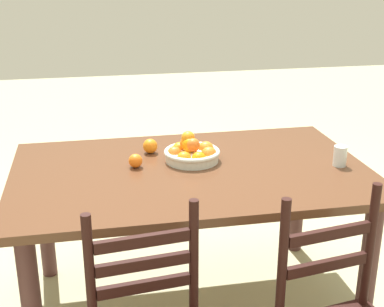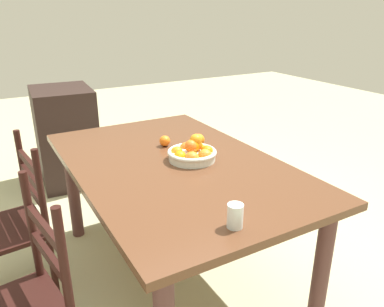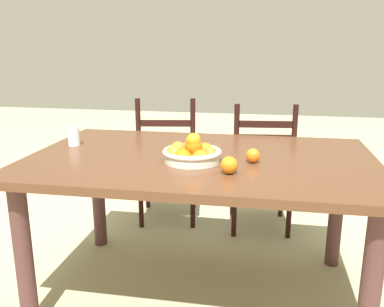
{
  "view_description": "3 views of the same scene",
  "coord_description": "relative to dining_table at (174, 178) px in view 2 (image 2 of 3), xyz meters",
  "views": [
    {
      "loc": [
        0.47,
        2.42,
        1.75
      ],
      "look_at": [
        -0.03,
        -0.1,
        0.81
      ],
      "focal_mm": 50.61,
      "sensor_mm": 36.0,
      "label": 1
    },
    {
      "loc": [
        -1.79,
        0.9,
        1.6
      ],
      "look_at": [
        -0.03,
        -0.1,
        0.81
      ],
      "focal_mm": 35.33,
      "sensor_mm": 36.0,
      "label": 2
    },
    {
      "loc": [
        0.31,
        -1.99,
        1.33
      ],
      "look_at": [
        -0.03,
        -0.1,
        0.81
      ],
      "focal_mm": 38.65,
      "sensor_mm": 36.0,
      "label": 3
    }
  ],
  "objects": [
    {
      "name": "cabinet",
      "position": [
        1.76,
        0.25,
        -0.22
      ],
      "size": [
        0.67,
        0.56,
        0.91
      ],
      "primitive_type": "cube",
      "rotation": [
        0.0,
        0.0,
        -0.07
      ],
      "color": "black",
      "rests_on": "ground"
    },
    {
      "name": "ground_plane",
      "position": [
        0.0,
        0.0,
        -0.67
      ],
      "size": [
        12.0,
        12.0,
        0.0
      ],
      "primitive_type": "plane",
      "color": "#B1AF86"
    },
    {
      "name": "chair_by_cabinet",
      "position": [
        0.3,
        0.87,
        -0.22
      ],
      "size": [
        0.48,
        0.48,
        0.94
      ],
      "rotation": [
        0.0,
        0.0,
        3.25
      ],
      "color": "black",
      "rests_on": "ground"
    },
    {
      "name": "orange_loose_0",
      "position": [
        0.26,
        -0.07,
        0.14
      ],
      "size": [
        0.07,
        0.07,
        0.07
      ],
      "primitive_type": "sphere",
      "color": "orange",
      "rests_on": "dining_table"
    },
    {
      "name": "dining_table",
      "position": [
        0.0,
        0.0,
        0.0
      ],
      "size": [
        1.74,
        1.09,
        0.77
      ],
      "color": "#553320",
      "rests_on": "ground"
    },
    {
      "name": "fruit_bowl",
      "position": [
        -0.03,
        -0.11,
        0.15
      ],
      "size": [
        0.28,
        0.28,
        0.15
      ],
      "color": "silver",
      "rests_on": "dining_table"
    },
    {
      "name": "orange_loose_1",
      "position": [
        0.17,
        -0.26,
        0.14
      ],
      "size": [
        0.08,
        0.08,
        0.08
      ],
      "primitive_type": "sphere",
      "color": "orange",
      "rests_on": "dining_table"
    },
    {
      "name": "drinking_glass",
      "position": [
        -0.73,
        0.1,
        0.15
      ],
      "size": [
        0.07,
        0.07,
        0.1
      ],
      "primitive_type": "cylinder",
      "color": "silver",
      "rests_on": "dining_table"
    }
  ]
}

